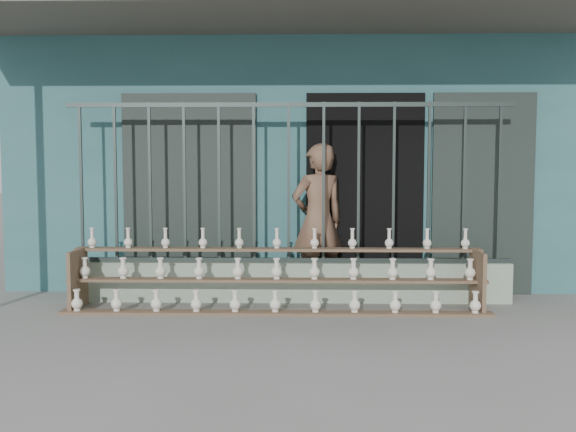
{
  "coord_description": "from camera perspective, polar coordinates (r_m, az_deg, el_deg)",
  "views": [
    {
      "loc": [
        0.16,
        -5.9,
        1.54
      ],
      "look_at": [
        0.0,
        1.0,
        1.0
      ],
      "focal_mm": 40.0,
      "sensor_mm": 36.0,
      "label": 1
    }
  ],
  "objects": [
    {
      "name": "shelf_rack",
      "position": [
        6.9,
        -1.06,
        -5.39
      ],
      "size": [
        4.5,
        0.68,
        0.85
      ],
      "color": "brown",
      "rests_on": "ground"
    },
    {
      "name": "workshop_building",
      "position": [
        10.13,
        0.46,
        4.94
      ],
      "size": [
        7.4,
        6.6,
        3.21
      ],
      "color": "#2E5E62",
      "rests_on": "ground"
    },
    {
      "name": "ground",
      "position": [
        6.1,
        -0.23,
        -10.15
      ],
      "size": [
        60.0,
        60.0,
        0.0
      ],
      "primitive_type": "plane",
      "color": "slate"
    },
    {
      "name": "elderly_woman",
      "position": [
        7.5,
        2.67,
        -0.42
      ],
      "size": [
        0.78,
        0.67,
        1.8
      ],
      "primitive_type": "imported",
      "rotation": [
        0.0,
        0.0,
        3.57
      ],
      "color": "brown",
      "rests_on": "ground"
    },
    {
      "name": "security_fence",
      "position": [
        7.21,
        0.06,
        2.95
      ],
      "size": [
        5.0,
        0.04,
        1.8
      ],
      "color": "#283330",
      "rests_on": "parapet_wall"
    },
    {
      "name": "parapet_wall",
      "position": [
        7.32,
        0.06,
        -5.87
      ],
      "size": [
        5.0,
        0.2,
        0.45
      ],
      "primitive_type": "cube",
      "color": "#95A990",
      "rests_on": "ground"
    }
  ]
}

